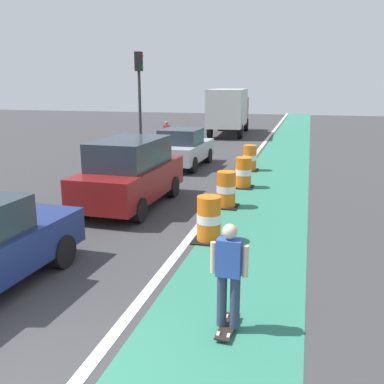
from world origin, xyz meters
The scene contains 13 objects.
ground_plane centered at (0.00, 0.00, 0.00)m, with size 100.00×100.00×0.00m, color #38383A.
bike_lane_strip centered at (2.40, 12.00, 0.00)m, with size 2.50×80.00×0.01m, color #2D755B.
lane_divider_stripe centered at (0.90, 12.00, 0.01)m, with size 0.20×80.00×0.01m, color silver.
skateboarder_on_lane centered at (2.52, 1.87, 0.91)m, with size 0.57×0.81×1.69m.
parked_suv_second centered at (-1.54, 7.97, 1.04)m, with size 2.00×4.64×2.04m.
parked_sedan_third centered at (-1.82, 14.58, 0.83)m, with size 2.01×4.15×1.70m.
traffic_barrel_front centered at (1.39, 5.59, 0.53)m, with size 0.73×0.73×1.09m.
traffic_barrel_mid centered at (1.25, 8.60, 0.53)m, with size 0.73×0.73×1.09m.
traffic_barrel_back centered at (1.37, 11.28, 0.53)m, with size 0.73×0.73×1.09m.
traffic_barrel_far centered at (1.18, 14.50, 0.53)m, with size 0.73×0.73×1.09m.
delivery_truck_down_block centered at (-2.06, 27.61, 1.85)m, with size 2.75×7.72×3.23m.
traffic_light_corner centered at (-4.59, 16.69, 3.50)m, with size 0.41×0.32×5.10m.
pedestrian_crossing centered at (-4.07, 19.25, 0.86)m, with size 0.34×0.20×1.61m.
Camera 1 is at (3.52, -4.04, 3.64)m, focal length 41.26 mm.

